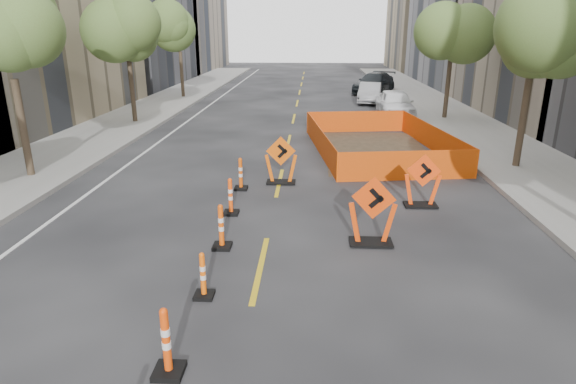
# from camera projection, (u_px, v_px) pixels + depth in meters

# --- Properties ---
(sidewalk_left) EXTENTS (4.00, 90.00, 0.15)m
(sidewalk_left) POSITION_uv_depth(u_px,v_px,m) (46.00, 161.00, 18.16)
(sidewalk_left) COLOR gray
(sidewalk_left) RESTS_ON ground
(sidewalk_right) EXTENTS (4.00, 90.00, 0.15)m
(sidewalk_right) POSITION_uv_depth(u_px,v_px,m) (532.00, 168.00, 17.30)
(sidewalk_right) COLOR gray
(sidewalk_right) RESTS_ON ground
(bld_left_d) EXTENTS (12.00, 16.00, 14.00)m
(bld_left_d) POSITION_uv_depth(u_px,v_px,m) (108.00, 3.00, 42.05)
(bld_left_d) COLOR #4C4C51
(bld_left_d) RESTS_ON ground
(bld_right_e) EXTENTS (12.00, 14.00, 16.00)m
(bld_right_e) POSITION_uv_depth(u_px,v_px,m) (445.00, 1.00, 58.45)
(bld_right_e) COLOR tan
(bld_right_e) RESTS_ON ground
(tree_l_b) EXTENTS (2.80, 2.80, 5.95)m
(tree_l_b) POSITION_uv_depth(u_px,v_px,m) (7.00, 38.00, 14.81)
(tree_l_b) COLOR #382B1E
(tree_l_b) RESTS_ON ground
(tree_l_c) EXTENTS (2.80, 2.80, 5.95)m
(tree_l_c) POSITION_uv_depth(u_px,v_px,m) (127.00, 35.00, 24.27)
(tree_l_c) COLOR #382B1E
(tree_l_c) RESTS_ON ground
(tree_l_d) EXTENTS (2.80, 2.80, 5.95)m
(tree_l_d) POSITION_uv_depth(u_px,v_px,m) (179.00, 33.00, 33.73)
(tree_l_d) COLOR #382B1E
(tree_l_d) RESTS_ON ground
(tree_r_b) EXTENTS (2.80, 2.80, 5.95)m
(tree_r_b) POSITION_uv_depth(u_px,v_px,m) (536.00, 38.00, 15.90)
(tree_r_b) COLOR #382B1E
(tree_r_b) RESTS_ON ground
(tree_r_c) EXTENTS (2.80, 2.80, 5.95)m
(tree_r_c) POSITION_uv_depth(u_px,v_px,m) (453.00, 35.00, 25.36)
(tree_r_c) COLOR #382B1E
(tree_r_c) RESTS_ON ground
(channelizer_3) EXTENTS (0.44, 0.44, 1.10)m
(channelizer_3) POSITION_uv_depth(u_px,v_px,m) (166.00, 342.00, 6.88)
(channelizer_3) COLOR #EA4209
(channelizer_3) RESTS_ON ground
(channelizer_4) EXTENTS (0.36, 0.36, 0.92)m
(channelizer_4) POSITION_uv_depth(u_px,v_px,m) (203.00, 275.00, 8.94)
(channelizer_4) COLOR #F85D0A
(channelizer_4) RESTS_ON ground
(channelizer_5) EXTENTS (0.42, 0.42, 1.07)m
(channelizer_5) POSITION_uv_depth(u_px,v_px,m) (221.00, 227.00, 10.94)
(channelizer_5) COLOR #EA4E09
(channelizer_5) RESTS_ON ground
(channelizer_6) EXTENTS (0.40, 0.40, 1.02)m
(channelizer_6) POSITION_uv_depth(u_px,v_px,m) (231.00, 196.00, 12.98)
(channelizer_6) COLOR #FF4A0A
(channelizer_6) RESTS_ON ground
(channelizer_7) EXTENTS (0.41, 0.41, 1.03)m
(channelizer_7) POSITION_uv_depth(u_px,v_px,m) (241.00, 174.00, 15.01)
(channelizer_7) COLOR #DA4C09
(channelizer_7) RESTS_ON ground
(chevron_sign_left) EXTENTS (1.10, 0.72, 1.57)m
(chevron_sign_left) POSITION_uv_depth(u_px,v_px,m) (281.00, 160.00, 15.52)
(chevron_sign_left) COLOR #DA5209
(chevron_sign_left) RESTS_ON ground
(chevron_sign_center) EXTENTS (1.23, 0.89, 1.67)m
(chevron_sign_center) POSITION_uv_depth(u_px,v_px,m) (373.00, 211.00, 11.04)
(chevron_sign_center) COLOR #E33D09
(chevron_sign_center) RESTS_ON ground
(chevron_sign_right) EXTENTS (1.10, 0.75, 1.53)m
(chevron_sign_right) POSITION_uv_depth(u_px,v_px,m) (423.00, 181.00, 13.48)
(chevron_sign_right) COLOR #FB400A
(chevron_sign_right) RESTS_ON ground
(safety_fence) EXTENTS (5.79, 8.64, 1.01)m
(safety_fence) POSITION_uv_depth(u_px,v_px,m) (377.00, 139.00, 19.75)
(safety_fence) COLOR #F9490D
(safety_fence) RESTS_ON ground
(parked_car_near) EXTENTS (1.86, 4.55, 1.55)m
(parked_car_near) POSITION_uv_depth(u_px,v_px,m) (395.00, 104.00, 27.42)
(parked_car_near) COLOR white
(parked_car_near) RESTS_ON ground
(parked_car_mid) EXTENTS (2.06, 4.23, 1.34)m
(parked_car_mid) POSITION_uv_depth(u_px,v_px,m) (370.00, 93.00, 32.87)
(parked_car_mid) COLOR gray
(parked_car_mid) RESTS_ON ground
(parked_car_far) EXTENTS (4.23, 5.79, 1.56)m
(parked_car_far) POSITION_uv_depth(u_px,v_px,m) (374.00, 83.00, 37.82)
(parked_car_far) COLOR black
(parked_car_far) RESTS_ON ground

